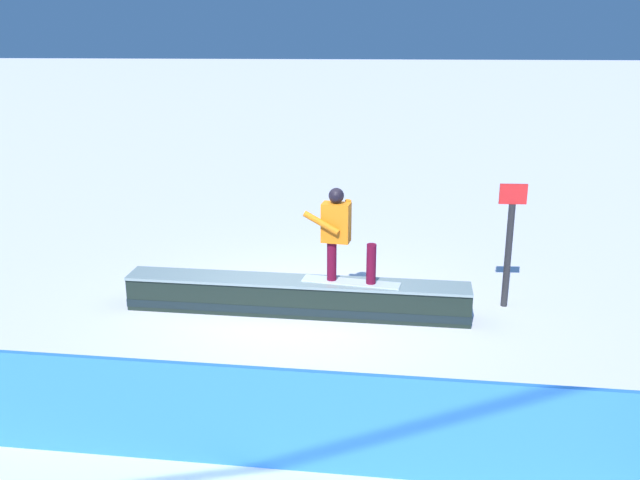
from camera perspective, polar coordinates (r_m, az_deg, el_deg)
ground_plane at (r=10.69m, az=-1.87°, el=-5.86°), size 120.00×120.00×0.00m
grind_box at (r=10.60m, az=-1.89°, el=-4.67°), size 5.13×0.94×0.53m
snowboarder at (r=10.18m, az=1.63°, el=0.65°), size 1.46×0.54×1.40m
safety_fence at (r=7.11m, az=-4.55°, el=-14.06°), size 8.97×0.77×1.09m
trail_marker at (r=10.95m, az=14.92°, el=-0.16°), size 0.40×0.10×1.91m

